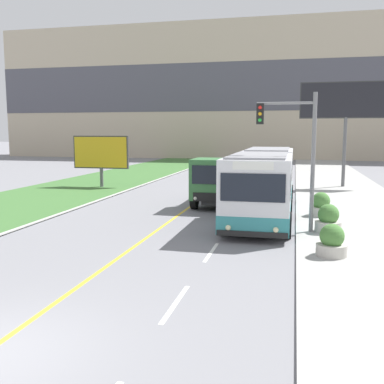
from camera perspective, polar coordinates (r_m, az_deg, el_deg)
The scene contains 11 objects.
lane_marking_centre at distance 10.21m, azimuth -18.64°, elevation -15.66°, with size 2.88×140.00×0.01m.
apartment_block_background at distance 69.26m, azimuth 8.60°, elevation 12.47°, with size 80.00×8.04×19.72m.
city_bus at distance 22.01m, azimuth 9.15°, elevation 1.26°, with size 2.73×12.58×3.06m.
dump_truck at distance 23.90m, azimuth 3.33°, elevation 1.24°, with size 2.44×6.13×2.59m.
car_distant at distance 37.43m, azimuth 7.22°, elevation 2.58°, with size 1.80×4.30×1.45m.
traffic_light_mast at distance 17.90m, azimuth 13.02°, elevation 5.94°, with size 2.28×0.32×5.46m.
billboard_large at distance 33.80m, azimuth 19.02°, elevation 10.52°, with size 6.37×0.24×7.44m.
billboard_small at distance 32.91m, azimuth -11.49°, elevation 4.86°, with size 4.14×0.24×3.68m.
planter_round_near at distance 14.89m, azimuth 17.32°, elevation -6.08°, with size 0.96×0.96×1.03m.
planter_round_second at distance 18.32m, azimuth 16.92°, elevation -3.41°, with size 1.01×1.01×1.11m.
planter_round_third at distance 21.76m, azimuth 16.04°, elevation -1.65°, with size 1.04×1.04×1.11m.
Camera 1 is at (5.36, -6.49, 3.98)m, focal length 42.00 mm.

